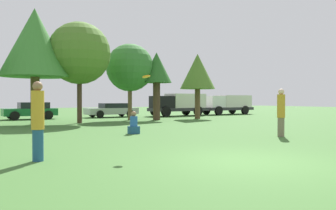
# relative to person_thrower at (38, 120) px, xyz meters

# --- Properties ---
(ground_plane) EXTENTS (120.00, 120.00, 0.00)m
(ground_plane) POSITION_rel_person_thrower_xyz_m (4.52, -2.65, -1.02)
(ground_plane) COLOR #3D6B2D
(person_thrower) EXTENTS (0.31, 0.31, 1.98)m
(person_thrower) POSITION_rel_person_thrower_xyz_m (0.00, 0.00, 0.00)
(person_thrower) COLOR navy
(person_thrower) RESTS_ON ground
(person_catcher) EXTENTS (0.32, 0.32, 1.98)m
(person_catcher) POSITION_rel_person_thrower_xyz_m (9.69, 1.06, -0.00)
(person_catcher) COLOR #726651
(person_catcher) RESTS_ON ground
(frisbee) EXTENTS (0.23, 0.23, 0.10)m
(frisbee) POSITION_rel_person_thrower_xyz_m (2.96, -0.05, 1.17)
(frisbee) COLOR orange
(bystander_sitting) EXTENTS (0.45, 0.37, 1.01)m
(bystander_sitting) POSITION_rel_person_thrower_xyz_m (4.89, 5.19, -0.61)
(bystander_sitting) COLOR navy
(bystander_sitting) RESTS_ON ground
(tree_2) EXTENTS (4.20, 4.20, 7.12)m
(tree_2) POSITION_rel_person_thrower_xyz_m (1.98, 13.42, 3.96)
(tree_2) COLOR brown
(tree_2) RESTS_ON ground
(tree_3) EXTENTS (4.01, 4.01, 6.54)m
(tree_3) POSITION_rel_person_thrower_xyz_m (4.67, 13.28, 3.49)
(tree_3) COLOR #473323
(tree_3) RESTS_ON ground
(tree_4) EXTENTS (3.56, 3.56, 5.70)m
(tree_4) POSITION_rel_person_thrower_xyz_m (8.93, 14.96, 2.89)
(tree_4) COLOR brown
(tree_4) RESTS_ON ground
(tree_5) EXTENTS (2.27, 2.27, 5.08)m
(tree_5) POSITION_rel_person_thrower_xyz_m (10.68, 14.00, 2.75)
(tree_5) COLOR #473323
(tree_5) RESTS_ON ground
(tree_6) EXTENTS (2.81, 2.81, 5.20)m
(tree_6) POSITION_rel_person_thrower_xyz_m (14.33, 13.89, 2.72)
(tree_6) COLOR brown
(tree_6) RESTS_ON ground
(parked_car_green) EXTENTS (4.01, 2.10, 1.32)m
(parked_car_green) POSITION_rel_person_thrower_xyz_m (2.60, 19.69, -0.33)
(parked_car_green) COLOR #196633
(parked_car_green) RESTS_ON ground
(parked_car_silver) EXTENTS (4.59, 2.12, 1.22)m
(parked_car_silver) POSITION_rel_person_thrower_xyz_m (9.29, 19.66, -0.37)
(parked_car_silver) COLOR #B2B2B7
(parked_car_silver) RESTS_ON ground
(delivery_truck_black) EXTENTS (5.85, 2.45, 2.09)m
(delivery_truck_black) POSITION_rel_person_thrower_xyz_m (15.60, 18.87, 0.17)
(delivery_truck_black) COLOR #2D2D33
(delivery_truck_black) RESTS_ON ground
(delivery_truck_white) EXTENTS (5.92, 2.44, 1.98)m
(delivery_truck_white) POSITION_rel_person_thrower_xyz_m (21.79, 19.31, 0.13)
(delivery_truck_white) COLOR #2D2D33
(delivery_truck_white) RESTS_ON ground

